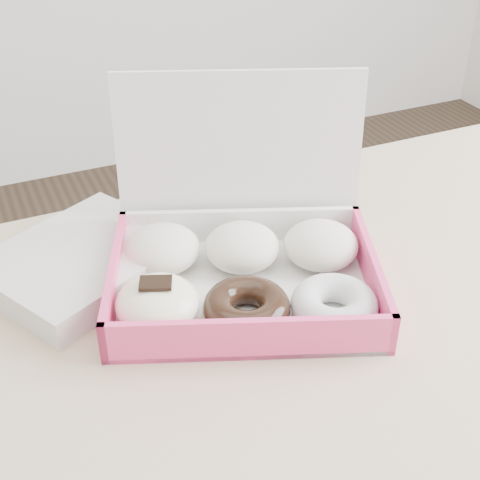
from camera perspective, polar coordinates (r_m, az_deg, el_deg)
name	(u,v)px	position (r m, az deg, el deg)	size (l,w,h in m)	color
table	(330,378)	(0.85, 7.72, -11.56)	(1.20, 0.80, 0.75)	tan
donut_box	(241,261)	(0.83, 0.06, -1.78)	(0.40, 0.37, 0.24)	white
newspapers	(83,261)	(0.88, -13.26, -1.78)	(0.23, 0.19, 0.04)	silver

